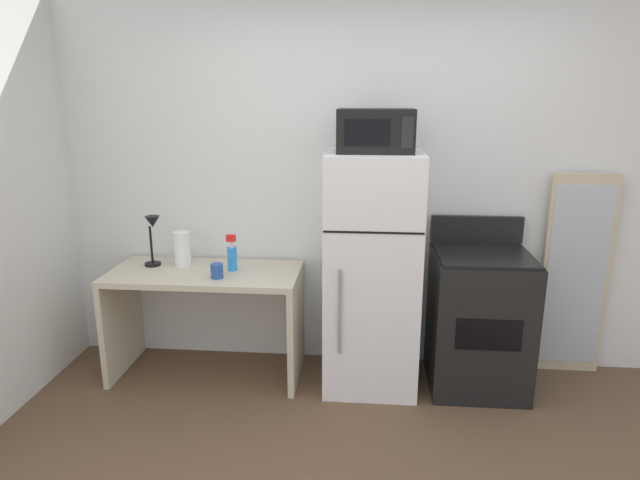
{
  "coord_description": "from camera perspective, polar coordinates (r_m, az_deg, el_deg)",
  "views": [
    {
      "loc": [
        -0.02,
        -2.05,
        1.88
      ],
      "look_at": [
        -0.3,
        1.1,
        1.04
      ],
      "focal_mm": 30.42,
      "sensor_mm": 36.0,
      "label": 1
    }
  ],
  "objects": [
    {
      "name": "wall_back_white",
      "position": [
        3.8,
        5.3,
        5.97
      ],
      "size": [
        5.0,
        0.1,
        2.6
      ],
      "primitive_type": "cube",
      "color": "silver",
      "rests_on": "ground"
    },
    {
      "name": "desk",
      "position": [
        3.8,
        -11.88,
        -6.31
      ],
      "size": [
        1.27,
        0.6,
        0.75
      ],
      "color": "beige",
      "rests_on": "ground"
    },
    {
      "name": "desk_lamp",
      "position": [
        3.85,
        -17.22,
        0.78
      ],
      "size": [
        0.14,
        0.12,
        0.35
      ],
      "color": "black",
      "rests_on": "desk"
    },
    {
      "name": "coffee_mug",
      "position": [
        3.55,
        -10.79,
        -3.22
      ],
      "size": [
        0.08,
        0.08,
        0.09
      ],
      "primitive_type": "cylinder",
      "color": "#264C99",
      "rests_on": "desk"
    },
    {
      "name": "spray_bottle",
      "position": [
        3.67,
        -9.24,
        -1.7
      ],
      "size": [
        0.06,
        0.06,
        0.25
      ],
      "color": "#2D8CEA",
      "rests_on": "desk"
    },
    {
      "name": "paper_towel_roll",
      "position": [
        3.84,
        -14.3,
        -0.92
      ],
      "size": [
        0.11,
        0.11,
        0.24
      ],
      "primitive_type": "cylinder",
      "color": "white",
      "rests_on": "desk"
    },
    {
      "name": "refrigerator",
      "position": [
        3.55,
        5.48,
        -3.37
      ],
      "size": [
        0.6,
        0.64,
        1.55
      ],
      "color": "white",
      "rests_on": "ground"
    },
    {
      "name": "microwave",
      "position": [
        3.36,
        5.87,
        11.37
      ],
      "size": [
        0.46,
        0.35,
        0.26
      ],
      "color": "black",
      "rests_on": "refrigerator"
    },
    {
      "name": "oven_range",
      "position": [
        3.74,
        16.33,
        -8.01
      ],
      "size": [
        0.61,
        0.61,
        1.1
      ],
      "color": "black",
      "rests_on": "ground"
    },
    {
      "name": "leaning_mirror",
      "position": [
        4.08,
        25.26,
        -3.45
      ],
      "size": [
        0.44,
        0.03,
        1.4
      ],
      "color": "#C6B793",
      "rests_on": "ground"
    }
  ]
}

